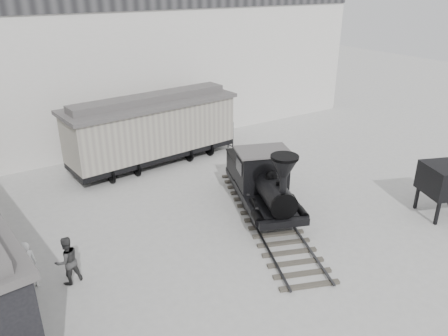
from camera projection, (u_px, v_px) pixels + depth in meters
ground at (278, 259)px, 16.28m from camera, size 90.00×90.00×0.00m
north_wall at (121, 54)px, 25.63m from camera, size 34.00×2.51×11.00m
locomotive at (264, 185)px, 19.18m from camera, size 5.50×10.00×3.49m
boxcar at (152, 128)px, 24.04m from camera, size 9.85×3.87×3.94m
visitor_a at (27, 266)px, 14.41m from camera, size 0.70×0.50×1.81m
visitor_b at (67, 261)px, 14.71m from camera, size 0.97×0.83×1.75m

